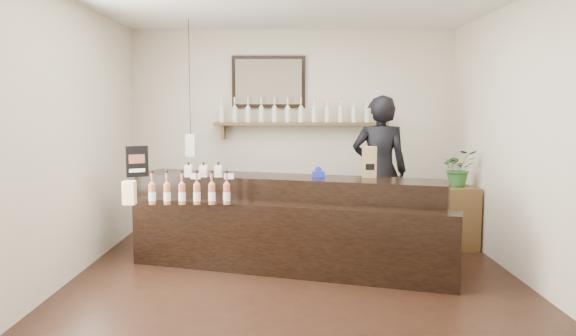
# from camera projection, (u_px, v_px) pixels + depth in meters

# --- Properties ---
(ground) EXTENTS (5.00, 5.00, 0.00)m
(ground) POSITION_uv_depth(u_px,v_px,m) (296.00, 281.00, 5.57)
(ground) COLOR black
(ground) RESTS_ON ground
(room_shell) EXTENTS (5.00, 5.00, 5.00)m
(room_shell) POSITION_uv_depth(u_px,v_px,m) (296.00, 109.00, 5.39)
(room_shell) COLOR beige
(room_shell) RESTS_ON ground
(back_wall_decor) EXTENTS (2.66, 0.96, 1.69)m
(back_wall_decor) POSITION_uv_depth(u_px,v_px,m) (283.00, 105.00, 7.75)
(back_wall_decor) COLOR #55391D
(back_wall_decor) RESTS_ON ground
(counter) EXTENTS (3.48, 1.95, 1.13)m
(counter) POSITION_uv_depth(u_px,v_px,m) (286.00, 225.00, 6.09)
(counter) COLOR black
(counter) RESTS_ON ground
(promo_sign) EXTENTS (0.22, 0.14, 0.34)m
(promo_sign) POSITION_uv_depth(u_px,v_px,m) (137.00, 162.00, 6.10)
(promo_sign) COLOR black
(promo_sign) RESTS_ON counter
(paper_bag) EXTENTS (0.16, 0.13, 0.33)m
(paper_bag) POSITION_uv_depth(u_px,v_px,m) (369.00, 162.00, 6.06)
(paper_bag) COLOR #9A794A
(paper_bag) RESTS_ON counter
(tape_dispenser) EXTENTS (0.14, 0.06, 0.11)m
(tape_dispenser) POSITION_uv_depth(u_px,v_px,m) (318.00, 173.00, 6.10)
(tape_dispenser) COLOR #1A2AB6
(tape_dispenser) RESTS_ON counter
(side_cabinet) EXTENTS (0.44, 0.57, 0.76)m
(side_cabinet) POSITION_uv_depth(u_px,v_px,m) (457.00, 217.00, 6.88)
(side_cabinet) COLOR #55391D
(side_cabinet) RESTS_ON ground
(potted_plant) EXTENTS (0.43, 0.38, 0.45)m
(potted_plant) POSITION_uv_depth(u_px,v_px,m) (459.00, 168.00, 6.82)
(potted_plant) COLOR #2A6127
(potted_plant) RESTS_ON side_cabinet
(shopkeeper) EXTENTS (0.82, 0.59, 2.11)m
(shopkeeper) POSITION_uv_depth(u_px,v_px,m) (380.00, 161.00, 7.00)
(shopkeeper) COLOR black
(shopkeeper) RESTS_ON ground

